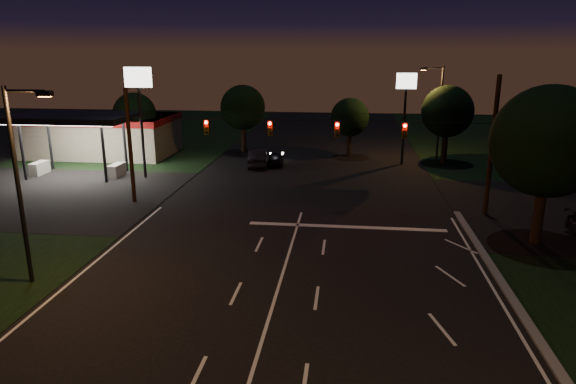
# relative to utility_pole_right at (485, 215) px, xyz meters

# --- Properties ---
(ground) EXTENTS (140.00, 140.00, 0.00)m
(ground) POSITION_rel_utility_pole_right_xyz_m (-12.00, -15.00, 0.00)
(ground) COLOR black
(ground) RESTS_ON ground
(cross_street_left) EXTENTS (20.00, 16.00, 0.02)m
(cross_street_left) POSITION_rel_utility_pole_right_xyz_m (-32.00, 1.00, 0.00)
(cross_street_left) COLOR black
(cross_street_left) RESTS_ON ground
(stop_bar) EXTENTS (12.00, 0.50, 0.01)m
(stop_bar) POSITION_rel_utility_pole_right_xyz_m (-9.00, -3.50, 0.01)
(stop_bar) COLOR silver
(stop_bar) RESTS_ON ground
(utility_pole_right) EXTENTS (0.30, 0.30, 9.00)m
(utility_pole_right) POSITION_rel_utility_pole_right_xyz_m (0.00, 0.00, 0.00)
(utility_pole_right) COLOR black
(utility_pole_right) RESTS_ON ground
(utility_pole_left) EXTENTS (0.28, 0.28, 8.00)m
(utility_pole_left) POSITION_rel_utility_pole_right_xyz_m (-24.00, 0.00, 0.00)
(utility_pole_left) COLOR black
(utility_pole_left) RESTS_ON ground
(signal_span) EXTENTS (24.00, 0.40, 1.56)m
(signal_span) POSITION_rel_utility_pole_right_xyz_m (-12.00, -0.04, 5.50)
(signal_span) COLOR black
(signal_span) RESTS_ON ground
(gas_station) EXTENTS (14.20, 16.10, 5.25)m
(gas_station) POSITION_rel_utility_pole_right_xyz_m (-33.86, 15.39, 2.38)
(gas_station) COLOR gray
(gas_station) RESTS_ON ground
(pole_sign_left_near) EXTENTS (2.20, 0.30, 9.10)m
(pole_sign_left_near) POSITION_rel_utility_pole_right_xyz_m (-26.00, 7.00, 6.98)
(pole_sign_left_near) COLOR black
(pole_sign_left_near) RESTS_ON ground
(pole_sign_right) EXTENTS (1.80, 0.30, 8.40)m
(pole_sign_right) POSITION_rel_utility_pole_right_xyz_m (-4.00, 15.00, 6.24)
(pole_sign_right) COLOR black
(pole_sign_right) RESTS_ON ground
(street_light_left) EXTENTS (2.20, 0.35, 9.00)m
(street_light_left) POSITION_rel_utility_pole_right_xyz_m (-23.24, -13.00, 5.24)
(street_light_left) COLOR black
(street_light_left) RESTS_ON ground
(street_light_right_far) EXTENTS (2.20, 0.35, 9.00)m
(street_light_right_far) POSITION_rel_utility_pole_right_xyz_m (-0.76, 17.00, 5.24)
(street_light_right_far) COLOR black
(street_light_right_far) RESTS_ON ground
(tree_right_near) EXTENTS (6.00, 6.00, 8.76)m
(tree_right_near) POSITION_rel_utility_pole_right_xyz_m (1.53, -4.83, 5.68)
(tree_right_near) COLOR black
(tree_right_near) RESTS_ON ground
(tree_far_a) EXTENTS (4.20, 4.20, 6.42)m
(tree_far_a) POSITION_rel_utility_pole_right_xyz_m (-29.98, 15.12, 4.26)
(tree_far_a) COLOR black
(tree_far_a) RESTS_ON ground
(tree_far_b) EXTENTS (4.60, 4.60, 6.98)m
(tree_far_b) POSITION_rel_utility_pole_right_xyz_m (-19.98, 19.13, 4.61)
(tree_far_b) COLOR black
(tree_far_b) RESTS_ON ground
(tree_far_c) EXTENTS (3.80, 3.80, 5.86)m
(tree_far_c) POSITION_rel_utility_pole_right_xyz_m (-8.98, 18.10, 3.90)
(tree_far_c) COLOR black
(tree_far_c) RESTS_ON ground
(tree_far_d) EXTENTS (4.80, 4.80, 7.30)m
(tree_far_d) POSITION_rel_utility_pole_right_xyz_m (0.02, 16.13, 4.83)
(tree_far_d) COLOR black
(tree_far_d) RESTS_ON ground
(tree_far_e) EXTENTS (4.00, 4.00, 6.18)m
(tree_far_e) POSITION_rel_utility_pole_right_xyz_m (8.02, 14.11, 4.11)
(tree_far_e) COLOR black
(tree_far_e) RESTS_ON ground
(car_oncoming_a) EXTENTS (1.78, 3.73, 1.23)m
(car_oncoming_a) POSITION_rel_utility_pole_right_xyz_m (-15.79, 13.22, 0.62)
(car_oncoming_a) COLOR black
(car_oncoming_a) RESTS_ON ground
(car_oncoming_b) EXTENTS (2.41, 5.01, 1.58)m
(car_oncoming_b) POSITION_rel_utility_pole_right_xyz_m (-17.38, 12.54, 0.79)
(car_oncoming_b) COLOR black
(car_oncoming_b) RESTS_ON ground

